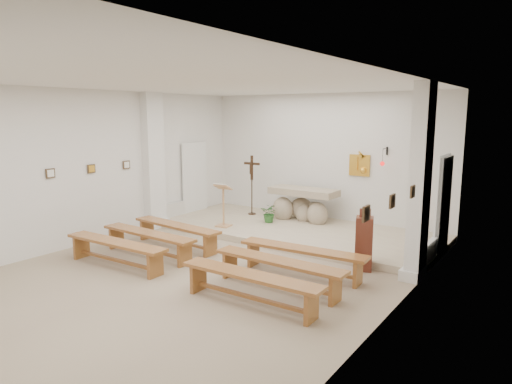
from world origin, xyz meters
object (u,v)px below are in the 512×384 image
Objects in this scene: crucifix_stand at (252,181)px; bench_left_second at (148,238)px; bench_right_front at (302,255)px; bench_left_third at (116,247)px; bench_left_front at (176,230)px; bench_right_third at (250,281)px; donation_pedestal at (364,243)px; lectern at (223,205)px; altar at (302,207)px; bench_right_second at (279,267)px.

crucifix_stand is 4.08m from bench_left_second.
bench_left_second is (-3.21, -0.83, 0.00)m from bench_right_front.
crucifix_stand is 4.91m from bench_left_third.
bench_left_front is 1.67m from bench_left_third.
bench_left_third is 1.00× the size of bench_right_third.
crucifix_stand is 3.27m from bench_left_front.
bench_left_third is (0.18, -4.85, -0.72)m from crucifix_stand.
donation_pedestal reaches higher than bench_left_front.
altar is at bearing 47.20° from lectern.
crucifix_stand is 4.71m from bench_right_front.
altar reaches higher than bench_right_second.
bench_right_second is at bearing -135.14° from donation_pedestal.
bench_right_third is (0.00, -1.67, 0.00)m from bench_right_front.
altar is at bearing 73.58° from bench_left_second.
donation_pedestal is 0.49× the size of bench_right_third.
bench_left_second is at bearing -106.92° from altar.
lectern is at bearing -124.98° from altar.
bench_left_third is (-4.03, -2.58, -0.14)m from donation_pedestal.
donation_pedestal reaches higher than bench_left_third.
bench_left_front and bench_right_third have the same top height.
lectern is 2.45m from bench_left_second.
bench_left_front is 3.21m from bench_right_front.
bench_right_front and bench_right_second have the same top height.
donation_pedestal is 4.40m from bench_left_second.
bench_right_second and bench_left_third have the same top height.
lectern reaches higher than bench_left_third.
bench_right_front is (3.39, -3.18, -0.72)m from crucifix_stand.
bench_left_front is 1.00× the size of bench_left_third.
altar is 4.42m from bench_left_second.
altar is 0.75× the size of bench_left_second.
bench_left_second is 3.21m from bench_right_second.
crucifix_stand reaches higher than bench_right_second.
crucifix_stand is at bearing -172.06° from altar.
crucifix_stand is 0.67× the size of bench_left_front.
bench_left_second is 1.00× the size of bench_left_third.
bench_right_second is 1.00× the size of bench_left_third.
altar is 5.38m from bench_right_third.
bench_left_third is 3.21m from bench_right_third.
crucifix_stand is at bearing 131.75° from donation_pedestal.
lectern is 0.45× the size of bench_right_second.
lectern is 3.54m from bench_right_front.
lectern is 0.67× the size of crucifix_stand.
bench_right_front is 1.01× the size of bench_right_third.
donation_pedestal is (2.69, -2.46, 0.01)m from altar.
donation_pedestal is at bearing 30.73° from bench_left_third.
bench_right_second is (1.87, -4.21, -0.12)m from altar.
bench_left_second is 0.83m from bench_left_third.
bench_right_second is at bearing 12.66° from bench_left_third.
bench_left_second is at bearing -179.07° from bench_right_second.
altar is 0.74× the size of bench_right_front.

